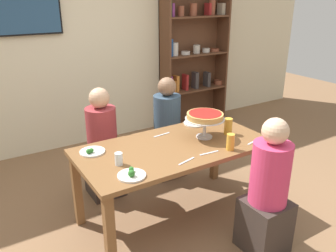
# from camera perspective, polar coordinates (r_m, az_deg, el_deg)

# --- Properties ---
(ground_plane) EXTENTS (12.00, 12.00, 0.00)m
(ground_plane) POSITION_cam_1_polar(r_m,az_deg,el_deg) (3.40, 0.92, -14.64)
(ground_plane) COLOR #846042
(rear_partition) EXTENTS (8.00, 0.12, 2.80)m
(rear_partition) POSITION_cam_1_polar(r_m,az_deg,el_deg) (4.79, -13.78, 13.52)
(rear_partition) COLOR beige
(rear_partition) RESTS_ON ground_plane
(dining_table) EXTENTS (1.69, 0.86, 0.74)m
(dining_table) POSITION_cam_1_polar(r_m,az_deg,el_deg) (3.07, 0.99, -4.77)
(dining_table) COLOR brown
(dining_table) RESTS_ON ground_plane
(bookshelf) EXTENTS (1.12, 0.30, 2.21)m
(bookshelf) POSITION_cam_1_polar(r_m,az_deg,el_deg) (5.42, 4.08, 11.90)
(bookshelf) COLOR brown
(bookshelf) RESTS_ON ground_plane
(television) EXTENTS (0.87, 0.05, 0.50)m
(television) POSITION_cam_1_polar(r_m,az_deg,el_deg) (4.49, -22.87, 16.80)
(television) COLOR black
(diner_far_left) EXTENTS (0.34, 0.34, 1.15)m
(diner_far_left) POSITION_cam_1_polar(r_m,az_deg,el_deg) (3.57, -10.67, -4.04)
(diner_far_left) COLOR #382D28
(diner_far_left) RESTS_ON ground_plane
(diner_far_right) EXTENTS (0.34, 0.34, 1.15)m
(diner_far_right) POSITION_cam_1_polar(r_m,az_deg,el_deg) (3.90, -0.16, -1.42)
(diner_far_right) COLOR #382D28
(diner_far_right) RESTS_ON ground_plane
(diner_near_right) EXTENTS (0.34, 0.34, 1.15)m
(diner_near_right) POSITION_cam_1_polar(r_m,az_deg,el_deg) (2.88, 16.10, -11.18)
(diner_near_right) COLOR #382D28
(diner_near_right) RESTS_ON ground_plane
(deep_dish_pizza_stand) EXTENTS (0.36, 0.36, 0.24)m
(deep_dish_pizza_stand) POSITION_cam_1_polar(r_m,az_deg,el_deg) (3.15, 6.13, 1.46)
(deep_dish_pizza_stand) COLOR silver
(deep_dish_pizza_stand) RESTS_ON dining_table
(salad_plate_near_diner) EXTENTS (0.21, 0.21, 0.06)m
(salad_plate_near_diner) POSITION_cam_1_polar(r_m,az_deg,el_deg) (2.96, -12.46, -4.14)
(salad_plate_near_diner) COLOR white
(salad_plate_near_diner) RESTS_ON dining_table
(salad_plate_far_diner) EXTENTS (0.24, 0.24, 0.07)m
(salad_plate_far_diner) POSITION_cam_1_polar(r_m,az_deg,el_deg) (3.53, 4.46, 0.63)
(salad_plate_far_diner) COLOR white
(salad_plate_far_diner) RESTS_ON dining_table
(salad_plate_spare) EXTENTS (0.21, 0.21, 0.07)m
(salad_plate_spare) POSITION_cam_1_polar(r_m,az_deg,el_deg) (2.55, -6.04, -7.97)
(salad_plate_spare) COLOR white
(salad_plate_spare) RESTS_ON dining_table
(beer_glass_amber_tall) EXTENTS (0.08, 0.08, 0.15)m
(beer_glass_amber_tall) POSITION_cam_1_polar(r_m,az_deg,el_deg) (3.29, 9.92, -0.05)
(beer_glass_amber_tall) COLOR gold
(beer_glass_amber_tall) RESTS_ON dining_table
(beer_glass_amber_short) EXTENTS (0.07, 0.07, 0.14)m
(beer_glass_amber_short) POSITION_cam_1_polar(r_m,az_deg,el_deg) (2.97, 10.29, -2.61)
(beer_glass_amber_short) COLOR gold
(beer_glass_amber_short) RESTS_ON dining_table
(water_glass_clear_near) EXTENTS (0.06, 0.06, 0.10)m
(water_glass_clear_near) POSITION_cam_1_polar(r_m,az_deg,el_deg) (2.71, -8.15, -5.40)
(water_glass_clear_near) COLOR white
(water_glass_clear_near) RESTS_ON dining_table
(cutlery_fork_near) EXTENTS (0.18, 0.03, 0.00)m
(cutlery_fork_near) POSITION_cam_1_polar(r_m,az_deg,el_deg) (2.91, 6.83, -4.44)
(cutlery_fork_near) COLOR silver
(cutlery_fork_near) RESTS_ON dining_table
(cutlery_knife_near) EXTENTS (0.18, 0.06, 0.00)m
(cutlery_knife_near) POSITION_cam_1_polar(r_m,az_deg,el_deg) (3.19, 13.92, -2.54)
(cutlery_knife_near) COLOR silver
(cutlery_knife_near) RESTS_ON dining_table
(cutlery_fork_far) EXTENTS (0.18, 0.03, 0.00)m
(cutlery_fork_far) POSITION_cam_1_polar(r_m,az_deg,el_deg) (3.25, -1.04, -1.46)
(cutlery_fork_far) COLOR silver
(cutlery_fork_far) RESTS_ON dining_table
(cutlery_knife_far) EXTENTS (0.18, 0.06, 0.00)m
(cutlery_knife_far) POSITION_cam_1_polar(r_m,az_deg,el_deg) (2.76, 3.08, -5.82)
(cutlery_knife_far) COLOR silver
(cutlery_knife_far) RESTS_ON dining_table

